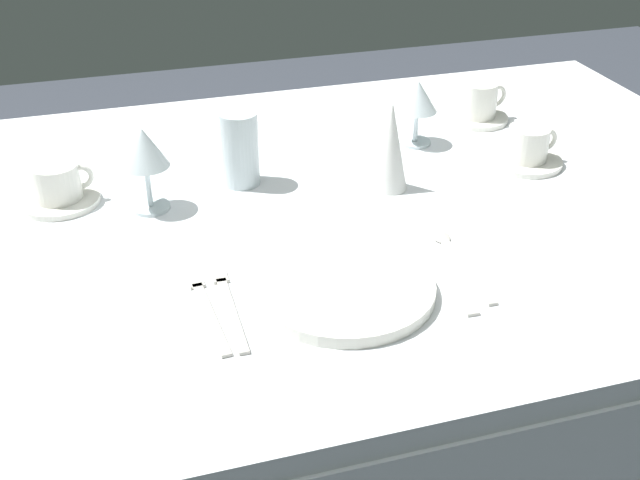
{
  "coord_description": "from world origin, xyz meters",
  "views": [
    {
      "loc": [
        -0.29,
        -1.16,
        1.38
      ],
      "look_at": [
        0.02,
        -0.15,
        0.76
      ],
      "focal_mm": 45.39,
      "sensor_mm": 36.0,
      "label": 1
    }
  ],
  "objects_px": {
    "coffee_cup_left": "(479,99)",
    "wine_glass_centre": "(144,151)",
    "fork_inner": "(207,308)",
    "dinner_knife": "(443,271)",
    "napkin_folded": "(391,146)",
    "fork_outer": "(228,303)",
    "coffee_cup_right": "(57,181)",
    "dinner_plate": "(345,288)",
    "spoon_soup": "(456,256)",
    "wine_glass_left": "(418,99)",
    "coffee_cup_far": "(529,143)",
    "drink_tumbler": "(240,153)"
  },
  "relations": [
    {
      "from": "fork_outer",
      "to": "wine_glass_centre",
      "type": "relative_size",
      "value": 1.45
    },
    {
      "from": "fork_outer",
      "to": "coffee_cup_right",
      "type": "xyz_separation_m",
      "value": [
        -0.21,
        0.38,
        0.04
      ]
    },
    {
      "from": "dinner_knife",
      "to": "napkin_folded",
      "type": "xyz_separation_m",
      "value": [
        0.02,
        0.28,
        0.08
      ]
    },
    {
      "from": "dinner_plate",
      "to": "fork_inner",
      "type": "distance_m",
      "value": 0.19
    },
    {
      "from": "fork_outer",
      "to": "coffee_cup_right",
      "type": "height_order",
      "value": "coffee_cup_right"
    },
    {
      "from": "coffee_cup_right",
      "to": "coffee_cup_far",
      "type": "bearing_deg",
      "value": -5.99
    },
    {
      "from": "wine_glass_left",
      "to": "spoon_soup",
      "type": "bearing_deg",
      "value": -104.17
    },
    {
      "from": "dinner_knife",
      "to": "wine_glass_centre",
      "type": "bearing_deg",
      "value": 140.03
    },
    {
      "from": "dinner_plate",
      "to": "wine_glass_centre",
      "type": "height_order",
      "value": "wine_glass_centre"
    },
    {
      "from": "dinner_plate",
      "to": "coffee_cup_left",
      "type": "height_order",
      "value": "coffee_cup_left"
    },
    {
      "from": "dinner_plate",
      "to": "drink_tumbler",
      "type": "xyz_separation_m",
      "value": [
        -0.07,
        0.39,
        0.05
      ]
    },
    {
      "from": "wine_glass_left",
      "to": "napkin_folded",
      "type": "xyz_separation_m",
      "value": [
        -0.12,
        -0.17,
        -0.01
      ]
    },
    {
      "from": "napkin_folded",
      "to": "spoon_soup",
      "type": "bearing_deg",
      "value": -86.83
    },
    {
      "from": "fork_outer",
      "to": "coffee_cup_far",
      "type": "relative_size",
      "value": 2.15
    },
    {
      "from": "coffee_cup_far",
      "to": "wine_glass_centre",
      "type": "relative_size",
      "value": 0.67
    },
    {
      "from": "coffee_cup_left",
      "to": "coffee_cup_right",
      "type": "bearing_deg",
      "value": -170.93
    },
    {
      "from": "fork_outer",
      "to": "wine_glass_left",
      "type": "distance_m",
      "value": 0.64
    },
    {
      "from": "wine_glass_left",
      "to": "fork_outer",
      "type": "bearing_deg",
      "value": -136.29
    },
    {
      "from": "fork_outer",
      "to": "wine_glass_centre",
      "type": "distance_m",
      "value": 0.34
    },
    {
      "from": "coffee_cup_right",
      "to": "fork_outer",
      "type": "bearing_deg",
      "value": -60.48
    },
    {
      "from": "coffee_cup_left",
      "to": "coffee_cup_far",
      "type": "relative_size",
      "value": 1.06
    },
    {
      "from": "coffee_cup_far",
      "to": "spoon_soup",
      "type": "bearing_deg",
      "value": -135.02
    },
    {
      "from": "fork_outer",
      "to": "drink_tumbler",
      "type": "xyz_separation_m",
      "value": [
        0.1,
        0.37,
        0.06
      ]
    },
    {
      "from": "spoon_soup",
      "to": "drink_tumbler",
      "type": "relative_size",
      "value": 1.6
    },
    {
      "from": "fork_outer",
      "to": "wine_glass_left",
      "type": "bearing_deg",
      "value": 43.71
    },
    {
      "from": "drink_tumbler",
      "to": "dinner_plate",
      "type": "bearing_deg",
      "value": -80.22
    },
    {
      "from": "coffee_cup_left",
      "to": "napkin_folded",
      "type": "bearing_deg",
      "value": -140.05
    },
    {
      "from": "fork_outer",
      "to": "spoon_soup",
      "type": "bearing_deg",
      "value": 3.88
    },
    {
      "from": "fork_inner",
      "to": "napkin_folded",
      "type": "relative_size",
      "value": 1.27
    },
    {
      "from": "fork_outer",
      "to": "coffee_cup_left",
      "type": "xyz_separation_m",
      "value": [
        0.63,
        0.51,
        0.04
      ]
    },
    {
      "from": "spoon_soup",
      "to": "wine_glass_centre",
      "type": "bearing_deg",
      "value": 145.56
    },
    {
      "from": "dinner_plate",
      "to": "wine_glass_centre",
      "type": "bearing_deg",
      "value": 124.78
    },
    {
      "from": "fork_outer",
      "to": "coffee_cup_far",
      "type": "xyz_separation_m",
      "value": [
        0.62,
        0.29,
        0.04
      ]
    },
    {
      "from": "spoon_soup",
      "to": "coffee_cup_left",
      "type": "relative_size",
      "value": 2.06
    },
    {
      "from": "coffee_cup_left",
      "to": "wine_glass_left",
      "type": "xyz_separation_m",
      "value": [
        -0.17,
        -0.08,
        0.05
      ]
    },
    {
      "from": "dinner_knife",
      "to": "dinner_plate",
      "type": "bearing_deg",
      "value": -176.52
    },
    {
      "from": "coffee_cup_left",
      "to": "coffee_cup_right",
      "type": "height_order",
      "value": "coffee_cup_left"
    },
    {
      "from": "spoon_soup",
      "to": "wine_glass_left",
      "type": "bearing_deg",
      "value": 75.83
    },
    {
      "from": "dinner_plate",
      "to": "coffee_cup_right",
      "type": "xyz_separation_m",
      "value": [
        -0.38,
        0.4,
        0.03
      ]
    },
    {
      "from": "fork_inner",
      "to": "wine_glass_left",
      "type": "height_order",
      "value": "wine_glass_left"
    },
    {
      "from": "drink_tumbler",
      "to": "fork_inner",
      "type": "bearing_deg",
      "value": -108.98
    },
    {
      "from": "spoon_soup",
      "to": "napkin_folded",
      "type": "xyz_separation_m",
      "value": [
        -0.01,
        0.25,
        0.08
      ]
    },
    {
      "from": "coffee_cup_left",
      "to": "wine_glass_centre",
      "type": "height_order",
      "value": "wine_glass_centre"
    },
    {
      "from": "wine_glass_centre",
      "to": "wine_glass_left",
      "type": "height_order",
      "value": "wine_glass_centre"
    },
    {
      "from": "fork_inner",
      "to": "dinner_knife",
      "type": "relative_size",
      "value": 0.87
    },
    {
      "from": "napkin_folded",
      "to": "dinner_plate",
      "type": "bearing_deg",
      "value": -121.45
    },
    {
      "from": "dinner_plate",
      "to": "coffee_cup_far",
      "type": "bearing_deg",
      "value": 34.1
    },
    {
      "from": "coffee_cup_left",
      "to": "wine_glass_centre",
      "type": "distance_m",
      "value": 0.73
    },
    {
      "from": "dinner_plate",
      "to": "fork_inner",
      "type": "relative_size",
      "value": 1.25
    },
    {
      "from": "dinner_plate",
      "to": "coffee_cup_far",
      "type": "relative_size",
      "value": 2.63
    }
  ]
}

